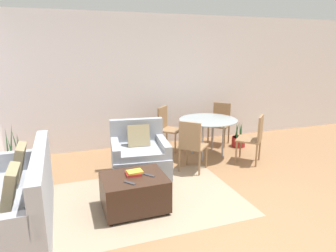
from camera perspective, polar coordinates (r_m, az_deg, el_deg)
name	(u,v)px	position (r m, az deg, el deg)	size (l,w,h in m)	color
ground_plane	(219,221)	(3.91, 9.64, -17.46)	(20.00, 20.00, 0.00)	#936B47
wall_back	(145,82)	(6.40, -4.38, 8.42)	(12.00, 0.06, 2.75)	white
area_rug	(143,200)	(4.33, -4.76, -13.85)	(2.72, 1.85, 0.01)	gray
couch	(16,206)	(3.94, -26.95, -13.37)	(0.85, 1.89, 0.94)	#999EA8
armchair	(140,156)	(4.96, -5.44, -5.66)	(1.00, 0.99, 0.89)	#999EA8
ottoman	(134,191)	(4.02, -6.46, -12.27)	(0.82, 0.67, 0.46)	#382319
book_stack	(134,173)	(3.97, -6.55, -8.86)	(0.22, 0.18, 0.06)	#B72D28
tv_remote_primary	(149,175)	(3.94, -3.62, -9.32)	(0.13, 0.15, 0.01)	#333338
tv_remote_secondary	(130,183)	(3.76, -7.31, -10.67)	(0.14, 0.15, 0.01)	#333338
potted_plant	(17,171)	(5.32, -26.80, -7.63)	(0.41, 0.41, 0.94)	#333338
dining_table	(208,123)	(5.82, 7.64, 0.50)	(1.12, 1.12, 0.74)	#99A8AD
dining_chair_near_left	(192,143)	(5.05, 4.53, -3.22)	(0.59, 0.59, 0.90)	#93704C
dining_chair_near_right	(254,136)	(5.66, 16.09, -1.81)	(0.59, 0.59, 0.90)	#93704C
dining_chair_far_left	(167,125)	(6.16, -0.20, 0.10)	(0.59, 0.59, 0.90)	#93704C
dining_chair_far_right	(220,121)	(6.67, 9.92, 1.00)	(0.59, 0.59, 0.90)	#93704C
potted_plant_small	(238,140)	(6.63, 13.28, -2.60)	(0.29, 0.29, 0.57)	maroon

